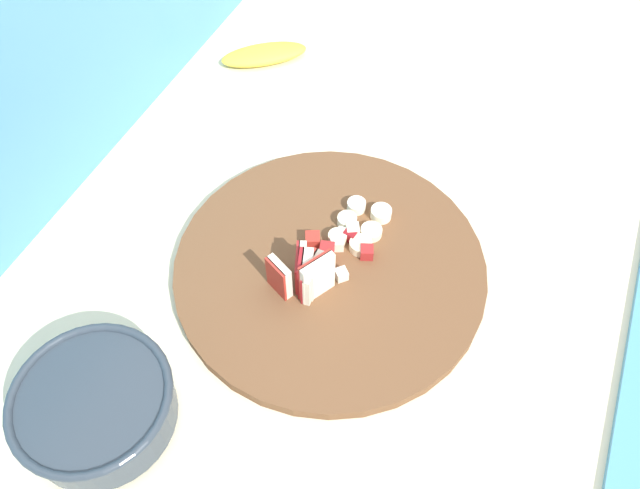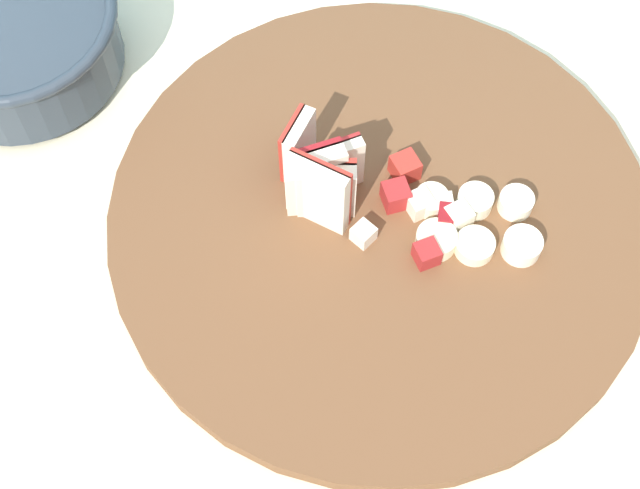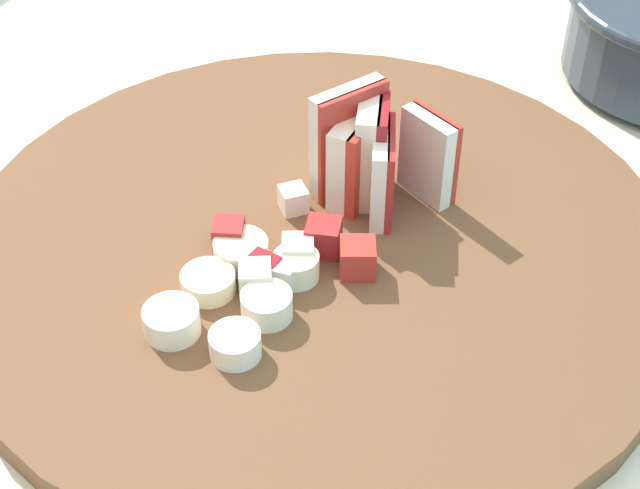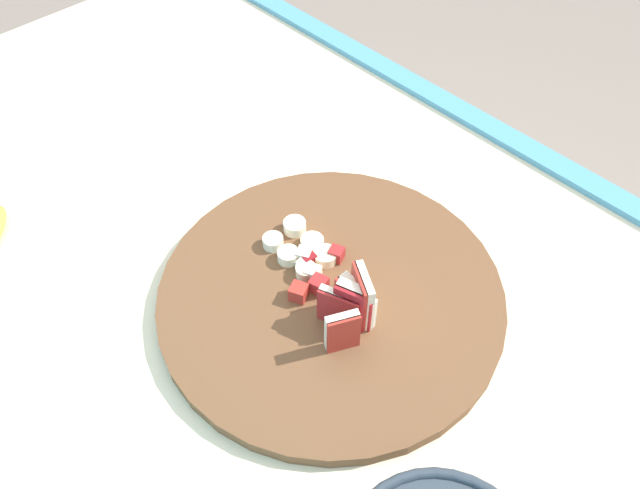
{
  "view_description": "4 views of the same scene",
  "coord_description": "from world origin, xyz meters",
  "px_view_note": "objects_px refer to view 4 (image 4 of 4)",
  "views": [
    {
      "loc": [
        -0.52,
        -0.16,
        1.57
      ],
      "look_at": [
        -0.08,
        0.03,
        0.91
      ],
      "focal_mm": 35.54,
      "sensor_mm": 36.0,
      "label": 1
    },
    {
      "loc": [
        -0.15,
        -0.33,
        1.5
      ],
      "look_at": [
        -0.14,
        -0.02,
        0.91
      ],
      "focal_mm": 52.45,
      "sensor_mm": 36.0,
      "label": 2
    },
    {
      "loc": [
        0.27,
        0.18,
        1.25
      ],
      "look_at": [
        -0.09,
        0.02,
        0.91
      ],
      "focal_mm": 53.55,
      "sensor_mm": 36.0,
      "label": 3
    },
    {
      "loc": [
        -0.4,
        0.32,
        1.49
      ],
      "look_at": [
        -0.06,
        -0.01,
        0.93
      ],
      "focal_mm": 35.59,
      "sensor_mm": 36.0,
      "label": 4
    }
  ],
  "objects_px": {
    "cutting_board": "(331,295)",
    "apple_dice_pile": "(315,272)",
    "banana_slice_rows": "(301,248)",
    "apple_wedge_fan": "(352,306)"
  },
  "relations": [
    {
      "from": "cutting_board",
      "to": "apple_dice_pile",
      "type": "xyz_separation_m",
      "value": [
        0.03,
        -0.0,
        0.02
      ]
    },
    {
      "from": "cutting_board",
      "to": "banana_slice_rows",
      "type": "bearing_deg",
      "value": -12.47
    },
    {
      "from": "apple_dice_pile",
      "to": "banana_slice_rows",
      "type": "height_order",
      "value": "apple_dice_pile"
    },
    {
      "from": "banana_slice_rows",
      "to": "apple_dice_pile",
      "type": "bearing_deg",
      "value": 160.75
    },
    {
      "from": "apple_dice_pile",
      "to": "banana_slice_rows",
      "type": "xyz_separation_m",
      "value": [
        0.04,
        -0.01,
        -0.0
      ]
    },
    {
      "from": "apple_dice_pile",
      "to": "apple_wedge_fan",
      "type": "bearing_deg",
      "value": 168.83
    },
    {
      "from": "cutting_board",
      "to": "apple_wedge_fan",
      "type": "bearing_deg",
      "value": 163.54
    },
    {
      "from": "apple_wedge_fan",
      "to": "banana_slice_rows",
      "type": "relative_size",
      "value": 0.92
    },
    {
      "from": "apple_wedge_fan",
      "to": "banana_slice_rows",
      "type": "bearing_deg",
      "value": -14.09
    },
    {
      "from": "cutting_board",
      "to": "apple_dice_pile",
      "type": "relative_size",
      "value": 4.26
    }
  ]
}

